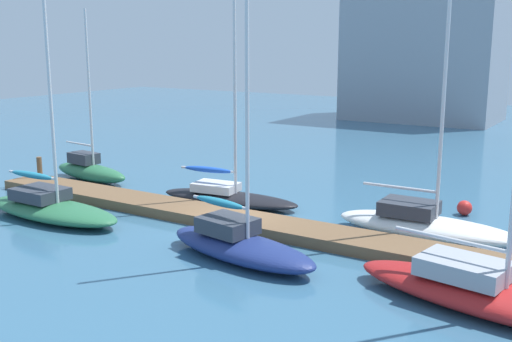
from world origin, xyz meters
TOP-DOWN VIEW (x-y plane):
  - ground_plane at (0.00, 0.00)m, footprint 120.00×120.00m
  - dock_pier at (0.00, 0.00)m, footprint 27.83×2.15m
  - dock_piling_near_end at (-13.52, 0.92)m, footprint 0.28×0.28m
  - sailboat_0 at (-11.68, 2.89)m, footprint 5.88×2.14m
  - sailboat_1 at (-7.27, -3.55)m, footprint 7.59×2.53m
  - sailboat_2 at (-2.03, 2.61)m, footprint 7.30×2.84m
  - sailboat_3 at (2.67, -3.42)m, footprint 6.84×3.26m
  - sailboat_4 at (7.56, 2.67)m, footprint 7.38×2.47m
  - sailboat_5 at (11.21, -3.21)m, footprint 8.72×3.77m
  - mooring_buoy_red at (8.15, 6.83)m, footprint 0.68×0.68m
  - harbor_building_distant at (-4.27, 40.46)m, footprint 14.42×9.61m

SIDE VIEW (x-z plane):
  - ground_plane at x=0.00m, z-range 0.00..0.00m
  - dock_pier at x=0.00m, z-range 0.00..0.46m
  - mooring_buoy_red at x=8.15m, z-range 0.00..0.68m
  - sailboat_2 at x=-2.03m, z-range -5.45..6.53m
  - sailboat_1 at x=-7.27m, z-range -5.27..6.43m
  - sailboat_5 at x=11.21m, z-range -5.72..6.91m
  - sailboat_4 at x=7.56m, z-range -5.59..6.79m
  - sailboat_3 at x=2.67m, z-range -4.87..6.13m
  - sailboat_0 at x=-11.68m, z-range -4.09..5.37m
  - dock_piling_near_end at x=-13.52m, z-range 0.00..1.47m
  - harbor_building_distant at x=-4.27m, z-range 0.00..14.34m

